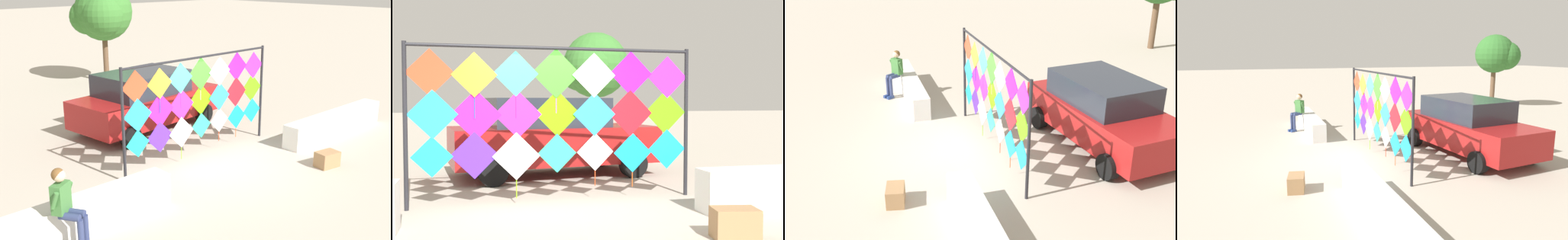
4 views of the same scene
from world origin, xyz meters
TOP-DOWN VIEW (x-y plane):
  - ground at (0.00, 0.00)m, footprint 120.00×120.00m
  - kite_display_rack at (0.16, 0.89)m, footprint 4.88×0.16m
  - parked_car at (0.57, 3.80)m, footprint 4.81×2.65m
  - cardboard_box_large at (1.97, -1.75)m, footprint 0.62×0.47m
  - tree_broadleaf at (3.20, 10.36)m, footprint 2.52×2.60m

SIDE VIEW (x-z plane):
  - ground at x=0.00m, z-range 0.00..0.00m
  - cardboard_box_large at x=1.97m, z-range 0.00..0.39m
  - parked_car at x=0.57m, z-range 0.01..1.80m
  - kite_display_rack at x=0.16m, z-range 0.30..2.97m
  - tree_broadleaf at x=3.20m, z-range 0.84..5.13m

